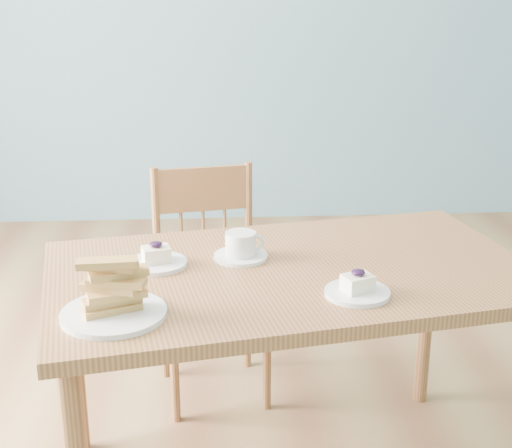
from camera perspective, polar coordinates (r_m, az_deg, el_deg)
The scene contains 7 objects.
room at distance 2.01m, azimuth -0.38°, elevation 15.22°, with size 5.01×5.01×2.71m.
dining_table at distance 2.02m, azimuth 2.78°, elevation -5.39°, with size 1.46×1.00×0.72m.
dining_chair at distance 2.62m, azimuth -3.69°, elevation -4.70°, with size 0.44×0.43×0.85m.
cheesecake_plate_near at distance 1.83m, azimuth 8.12°, elevation -5.14°, with size 0.17×0.17×0.07m.
cheesecake_plate_far at distance 2.02m, azimuth -7.97°, elevation -2.84°, with size 0.17×0.17×0.07m.
coffee_cup at distance 2.05m, azimuth -1.19°, elevation -1.88°, with size 0.16×0.16×0.08m.
biscotti_plate at distance 1.72m, azimuth -11.41°, elevation -5.69°, with size 0.25×0.25×0.15m.
Camera 1 is at (-0.11, -2.01, 1.47)m, focal length 50.00 mm.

